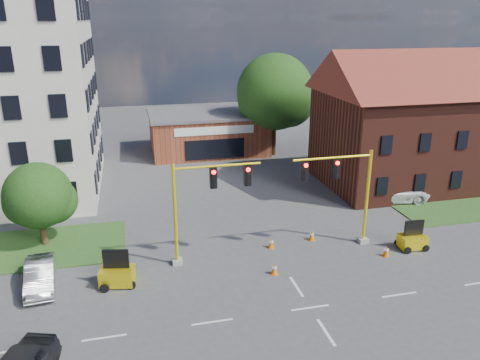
{
  "coord_description": "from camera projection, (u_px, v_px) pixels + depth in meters",
  "views": [
    {
      "loc": [
        -8.11,
        -18.7,
        13.8
      ],
      "look_at": [
        -1.23,
        10.0,
        3.52
      ],
      "focal_mm": 35.0,
      "sensor_mm": 36.0,
      "label": 1
    }
  ],
  "objects": [
    {
      "name": "cone_b",
      "position": [
        271.0,
        243.0,
        29.51
      ],
      "size": [
        0.4,
        0.4,
        0.7
      ],
      "color": "orange",
      "rests_on": "ground"
    },
    {
      "name": "trailer_east",
      "position": [
        412.0,
        240.0,
        29.35
      ],
      "size": [
        1.67,
        1.16,
        1.84
      ],
      "rotation": [
        0.0,
        0.0,
        -0.05
      ],
      "color": "yellow",
      "rests_on": "ground"
    },
    {
      "name": "trailer_west",
      "position": [
        117.0,
        274.0,
        25.32
      ],
      "size": [
        1.99,
        1.53,
        2.03
      ],
      "rotation": [
        0.0,
        0.0,
        -0.21
      ],
      "color": "yellow",
      "rests_on": "ground"
    },
    {
      "name": "tree_large",
      "position": [
        278.0,
        94.0,
        47.79
      ],
      "size": [
        8.17,
        7.78,
        10.52
      ],
      "color": "#392614",
      "rests_on": "ground"
    },
    {
      "name": "pickup_white",
      "position": [
        392.0,
        191.0,
        36.99
      ],
      "size": [
        6.2,
        3.45,
        1.64
      ],
      "primitive_type": "imported",
      "rotation": [
        0.0,
        0.0,
        1.44
      ],
      "color": "white",
      "rests_on": "ground"
    },
    {
      "name": "signal_mast_west",
      "position": [
        203.0,
        200.0,
        26.76
      ],
      "size": [
        5.3,
        0.6,
        6.2
      ],
      "color": "gray",
      "rests_on": "ground"
    },
    {
      "name": "lane_markings",
      "position": [
        335.0,
        346.0,
        20.74
      ],
      "size": [
        60.0,
        36.0,
        0.01
      ],
      "primitive_type": null,
      "color": "white",
      "rests_on": "ground"
    },
    {
      "name": "sedan_silver_front",
      "position": [
        40.0,
        275.0,
        25.13
      ],
      "size": [
        1.91,
        4.35,
        1.39
      ],
      "primitive_type": "imported",
      "rotation": [
        0.0,
        0.0,
        0.11
      ],
      "color": "#97989D",
      "rests_on": "ground"
    },
    {
      "name": "cone_d",
      "position": [
        312.0,
        235.0,
        30.52
      ],
      "size": [
        0.4,
        0.4,
        0.7
      ],
      "color": "orange",
      "rests_on": "ground"
    },
    {
      "name": "cone_c",
      "position": [
        386.0,
        251.0,
        28.49
      ],
      "size": [
        0.4,
        0.4,
        0.7
      ],
      "color": "orange",
      "rests_on": "ground"
    },
    {
      "name": "townhouse_row",
      "position": [
        441.0,
        114.0,
        40.2
      ],
      "size": [
        21.0,
        11.0,
        11.5
      ],
      "color": "#542219",
      "rests_on": "ground"
    },
    {
      "name": "tree_nw_front",
      "position": [
        42.0,
        197.0,
        29.12
      ],
      "size": [
        4.37,
        4.16,
        5.45
      ],
      "color": "#392614",
      "rests_on": "ground"
    },
    {
      "name": "cone_a",
      "position": [
        274.0,
        269.0,
        26.47
      ],
      "size": [
        0.4,
        0.4,
        0.7
      ],
      "color": "orange",
      "rests_on": "ground"
    },
    {
      "name": "ground",
      "position": [
        310.0,
        308.0,
        23.5
      ],
      "size": [
        120.0,
        120.0,
        0.0
      ],
      "primitive_type": "plane",
      "color": "#47474A",
      "rests_on": "ground"
    },
    {
      "name": "signal_mast_east",
      "position": [
        344.0,
        188.0,
        28.68
      ],
      "size": [
        5.3,
        0.6,
        6.2
      ],
      "color": "gray",
      "rests_on": "ground"
    },
    {
      "name": "brick_shop",
      "position": [
        208.0,
        132.0,
        50.32
      ],
      "size": [
        12.4,
        8.4,
        4.3
      ],
      "color": "brown",
      "rests_on": "ground"
    }
  ]
}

